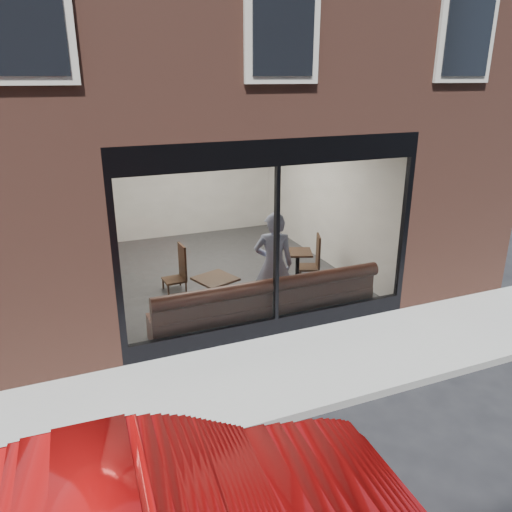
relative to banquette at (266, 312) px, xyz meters
name	(u,v)px	position (x,y,z in m)	size (l,w,h in m)	color
ground	(340,404)	(0.00, -2.45, -0.23)	(120.00, 120.00, 0.00)	black
sidewalk_near	(305,365)	(0.00, -1.45, -0.22)	(40.00, 2.00, 0.01)	gray
kerb_near	(343,402)	(0.00, -2.50, -0.17)	(40.00, 0.10, 0.12)	gray
host_building_pier_left	(23,188)	(-3.75, 5.55, 1.38)	(2.50, 12.00, 3.20)	brown
host_building_pier_right	(308,167)	(3.75, 5.55, 1.38)	(2.50, 12.00, 3.20)	brown
host_building_backfill	(156,160)	(0.00, 8.55, 1.38)	(5.00, 6.00, 3.20)	brown
cafe_floor	(219,272)	(0.00, 2.55, -0.21)	(6.00, 6.00, 0.00)	#2D2D30
cafe_ceiling	(215,123)	(0.00, 2.55, 2.97)	(6.00, 6.00, 0.00)	white
cafe_wall_back	(181,176)	(0.00, 5.54, 1.37)	(5.00, 5.00, 0.00)	beige
cafe_wall_left	(92,213)	(-2.49, 2.55, 1.37)	(6.00, 6.00, 0.00)	beige
cafe_wall_right	(322,192)	(2.49, 2.55, 1.37)	(6.00, 6.00, 0.00)	beige
storefront_kick	(275,326)	(0.00, -0.40, -0.08)	(5.00, 0.10, 0.30)	black
storefront_header	(278,152)	(0.00, -0.40, 2.77)	(5.00, 0.10, 0.40)	black
storefront_mullion	(277,246)	(0.00, -0.40, 1.32)	(0.06, 0.10, 2.50)	black
storefront_glass	(277,246)	(0.00, -0.43, 1.33)	(4.80, 4.80, 0.00)	white
banquette	(266,312)	(0.00, 0.00, 0.00)	(4.00, 0.55, 0.45)	#391B15
person	(274,265)	(0.28, 0.31, 0.72)	(0.69, 0.45, 1.89)	#8891B5
cafe_table_left	(215,279)	(-0.72, 0.55, 0.52)	(0.63, 0.63, 0.04)	black
cafe_table_right	(298,252)	(1.24, 1.24, 0.52)	(0.55, 0.55, 0.04)	black
cafe_chair_left	(174,280)	(-1.12, 1.98, 0.01)	(0.41, 0.41, 0.04)	black
cafe_chair_right	(309,267)	(1.67, 1.56, 0.01)	(0.43, 0.43, 0.04)	black
wall_poster	(101,227)	(-2.45, 1.49, 1.39)	(0.02, 0.57, 0.77)	white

